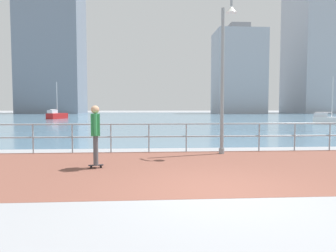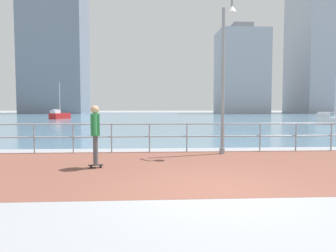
% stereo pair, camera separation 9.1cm
% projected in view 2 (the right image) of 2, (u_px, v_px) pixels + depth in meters
% --- Properties ---
extents(ground, '(220.00, 220.00, 0.00)m').
position_uv_depth(ground, '(160.00, 118.00, 45.88)').
color(ground, gray).
extents(brick_paving, '(28.00, 5.89, 0.01)m').
position_uv_depth(brick_paving, '(199.00, 167.00, 8.41)').
color(brick_paving, brown).
rests_on(brick_paving, ground).
extents(harbor_water, '(180.00, 88.00, 0.00)m').
position_uv_depth(harbor_water, '(158.00, 116.00, 56.19)').
color(harbor_water, slate).
rests_on(harbor_water, ground).
extents(waterfront_railing, '(25.25, 0.06, 1.07)m').
position_uv_depth(waterfront_railing, '(187.00, 132.00, 11.30)').
color(waterfront_railing, '#8C99A3').
rests_on(waterfront_railing, ground).
extents(lamppost, '(0.43, 0.80, 5.72)m').
position_uv_depth(lamppost, '(225.00, 64.00, 10.48)').
color(lamppost, gray).
rests_on(lamppost, ground).
extents(skateboarder, '(0.41, 0.56, 1.71)m').
position_uv_depth(skateboarder, '(95.00, 131.00, 8.22)').
color(skateboarder, black).
rests_on(skateboarder, ground).
extents(sailboat_navy, '(3.37, 2.59, 4.66)m').
position_uv_depth(sailboat_navy, '(333.00, 120.00, 29.53)').
color(sailboat_navy, white).
rests_on(sailboat_navy, ground).
extents(sailboat_red, '(2.25, 3.98, 5.34)m').
position_uv_depth(sailboat_red, '(60.00, 115.00, 44.15)').
color(sailboat_red, '#B21E1E').
rests_on(sailboat_red, ground).
extents(tower_brick, '(12.97, 10.27, 24.14)m').
position_uv_depth(tower_brick, '(241.00, 72.00, 82.01)').
color(tower_brick, '#A3A8B2').
rests_on(tower_brick, ground).
extents(tower_glass, '(16.40, 12.92, 40.01)m').
position_uv_depth(tower_glass, '(55.00, 44.00, 83.93)').
color(tower_glass, slate).
rests_on(tower_glass, ground).
extents(tower_slate, '(11.62, 16.91, 43.36)m').
position_uv_depth(tower_slate, '(315.00, 42.00, 88.80)').
color(tower_slate, '#A3A8B2').
rests_on(tower_slate, ground).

